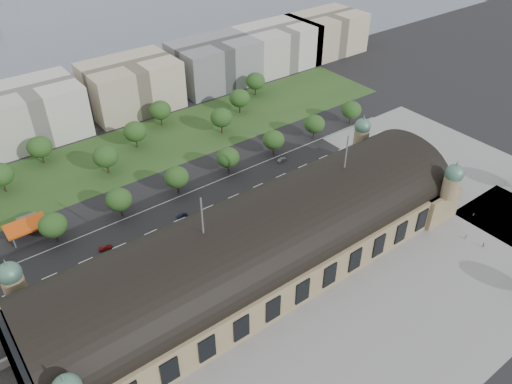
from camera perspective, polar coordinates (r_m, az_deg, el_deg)
ground at (r=164.31m, az=0.49°, el=-8.74°), size 900.00×900.00×0.00m
station at (r=157.29m, az=0.51°, el=-6.06°), size 150.00×48.40×44.30m
plaza_south at (r=149.40m, az=14.51°, el=-16.29°), size 190.00×48.00×0.12m
plaza_east at (r=228.99m, az=21.40°, el=2.84°), size 56.00×100.00×0.12m
road_slab at (r=181.67m, az=-11.95°, el=-4.53°), size 260.00×26.00×0.10m
grass_belt at (r=225.71m, az=-17.23°, el=3.30°), size 300.00×45.00×0.10m
petrol_station at (r=194.51m, az=-24.66°, el=-3.30°), size 14.00×13.00×5.05m
lake at (r=413.55m, az=-26.70°, el=15.95°), size 700.00×320.00×0.08m
office_3 at (r=251.59m, az=-24.40°, el=8.24°), size 45.00×32.00×24.00m
office_4 at (r=264.57m, az=-14.08°, el=11.71°), size 45.00×32.00×24.00m
office_5 at (r=285.82m, az=-4.81°, el=14.45°), size 45.00×32.00×24.00m
office_6 at (r=310.64m, az=2.44°, el=16.30°), size 45.00×32.00×24.00m
office_7 at (r=336.23m, az=7.99°, el=17.53°), size 45.00×32.00×24.00m
tree_row_3 at (r=182.67m, az=-22.20°, el=-3.52°), size 9.60×9.60×11.52m
tree_row_4 at (r=187.34m, az=-15.41°, el=-0.84°), size 9.60×9.60×11.52m
tree_row_5 at (r=194.87m, az=-9.05°, el=1.68°), size 9.60×9.60×11.52m
tree_row_6 at (r=204.95m, az=-3.23°, el=3.97°), size 9.60×9.60×11.52m
tree_row_7 at (r=217.23m, az=2.02°, el=5.98°), size 9.60×9.60×11.52m
tree_row_8 at (r=231.35m, az=6.70°, el=7.72°), size 9.60×9.60×11.52m
tree_row_9 at (r=247.00m, az=10.84°, el=9.22°), size 9.60×9.60×11.52m
tree_belt_4 at (r=216.76m, az=-27.20°, el=1.77°), size 10.40×10.40×12.48m
tree_belt_5 at (r=229.51m, az=-23.49°, el=4.75°), size 10.40×10.40×12.48m
tree_belt_6 at (r=213.15m, az=-16.81°, el=3.91°), size 10.40×10.40×12.48m
tree_belt_7 at (r=228.65m, az=-13.66°, el=6.73°), size 10.40×10.40×12.48m
tree_belt_8 at (r=245.23m, az=-10.89°, el=9.17°), size 10.40×10.40×12.48m
tree_belt_9 at (r=234.66m, az=-3.98°, el=8.48°), size 10.40×10.40×12.48m
tree_belt_10 at (r=253.14m, az=-1.89°, el=10.68°), size 10.40×10.40×12.48m
tree_belt_11 at (r=272.22m, az=-0.07°, el=12.56°), size 10.40×10.40×12.48m
traffic_car_2 at (r=169.17m, az=-23.44°, el=-10.59°), size 5.62×2.95×1.51m
traffic_car_3 at (r=178.16m, az=-16.83°, el=-6.12°), size 4.75×2.11×1.35m
traffic_car_4 at (r=186.16m, az=-8.47°, el=-2.66°), size 4.27×2.16×1.40m
traffic_car_5 at (r=216.04m, az=3.00°, el=3.71°), size 4.82×2.14×1.54m
traffic_car_6 at (r=233.28m, az=13.75°, el=5.23°), size 4.63×2.18×1.28m
parked_car_1 at (r=164.08m, az=-23.63°, el=-12.37°), size 6.35×4.52×1.61m
parked_car_2 at (r=161.27m, az=-24.19°, el=-13.63°), size 5.41×4.83×1.51m
parked_car_3 at (r=165.58m, az=-18.97°, el=-10.46°), size 4.78×4.02×1.54m
parked_car_4 at (r=164.51m, az=-17.85°, el=-10.56°), size 4.53×3.65×1.45m
parked_car_5 at (r=172.64m, az=-9.41°, el=-6.33°), size 6.35×4.64×1.61m
parked_car_6 at (r=167.31m, az=-15.82°, el=-9.17°), size 4.85×3.66×1.31m
bus_west at (r=176.37m, az=-7.36°, el=-4.73°), size 10.92×3.46×2.99m
bus_mid at (r=176.70m, az=-6.98°, el=-4.49°), size 12.74×3.39×3.52m
bus_east at (r=187.23m, az=-1.84°, el=-1.58°), size 12.27×3.31×3.39m
pedestrian_0 at (r=189.18m, az=22.85°, el=-4.79°), size 0.87×0.57×1.66m
pedestrian_1 at (r=188.02m, az=24.55°, el=-5.54°), size 0.83×0.81×1.92m
pedestrian_2 at (r=201.35m, az=23.58°, el=-2.33°), size 0.66×0.87×1.59m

